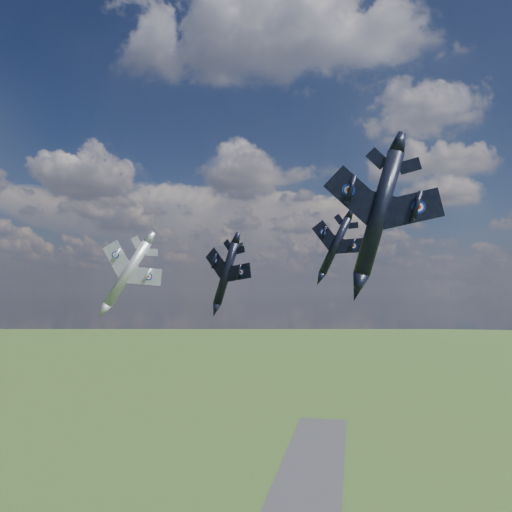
% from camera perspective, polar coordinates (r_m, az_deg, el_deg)
% --- Properties ---
extents(jet_lead_navy, '(15.36, 17.13, 6.30)m').
position_cam_1_polar(jet_lead_navy, '(78.49, -3.43, -1.99)').
color(jet_lead_navy, black).
extents(jet_right_navy, '(10.90, 14.47, 5.73)m').
position_cam_1_polar(jet_right_navy, '(41.93, 13.87, 4.77)').
color(jet_right_navy, black).
extents(jet_high_navy, '(13.35, 16.80, 7.64)m').
position_cam_1_polar(jet_high_navy, '(92.52, 9.05, 1.17)').
color(jet_high_navy, black).
extents(jet_left_silver, '(13.10, 16.93, 8.74)m').
position_cam_1_polar(jet_left_silver, '(79.51, -14.48, -1.92)').
color(jet_left_silver, '#93959D').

